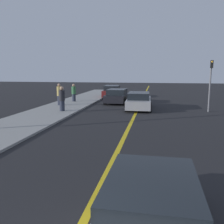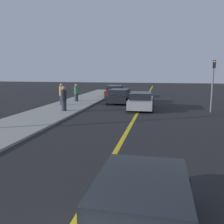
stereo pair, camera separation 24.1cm
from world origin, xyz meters
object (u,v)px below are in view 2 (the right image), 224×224
at_px(car_parked_left_lot, 115,92).
at_px(pedestrian_mid_group, 62,94).
at_px(car_near_right_lane, 142,210).
at_px(traffic_light, 213,80).
at_px(car_ahead_center, 141,101).
at_px(car_far_distant, 120,96).
at_px(pedestrian_near_curb, 64,99).
at_px(pedestrian_far_standing, 76,93).

distance_m(car_parked_left_lot, pedestrian_mid_group, 8.48).
bearing_deg(car_near_right_lane, traffic_light, 76.42).
bearing_deg(pedestrian_mid_group, car_near_right_lane, -63.16).
bearing_deg(car_parked_left_lot, car_ahead_center, -68.95).
relative_size(car_near_right_lane, car_parked_left_lot, 0.89).
distance_m(car_far_distant, car_parked_left_lot, 5.09).
bearing_deg(car_near_right_lane, car_parked_left_lot, 102.45).
height_order(pedestrian_near_curb, pedestrian_far_standing, pedestrian_near_curb).
bearing_deg(car_far_distant, car_ahead_center, -53.41).
distance_m(car_parked_left_lot, traffic_light, 12.45).
xyz_separation_m(car_ahead_center, pedestrian_mid_group, (-6.76, 0.37, 0.37)).
relative_size(pedestrian_near_curb, pedestrian_mid_group, 0.97).
xyz_separation_m(car_near_right_lane, traffic_light, (3.89, 15.00, 1.69)).
relative_size(car_ahead_center, pedestrian_far_standing, 2.72).
distance_m(car_parked_left_lot, pedestrian_far_standing, 5.84).
relative_size(car_near_right_lane, pedestrian_mid_group, 2.15).
distance_m(car_ahead_center, pedestrian_mid_group, 6.78).
relative_size(car_near_right_lane, pedestrian_near_curb, 2.21).
distance_m(car_far_distant, pedestrian_far_standing, 4.19).
relative_size(pedestrian_near_curb, pedestrian_far_standing, 1.08).
bearing_deg(pedestrian_near_curb, car_far_distant, 61.54).
xyz_separation_m(car_far_distant, pedestrian_mid_group, (-4.53, -2.93, 0.38)).
bearing_deg(car_near_right_lane, pedestrian_near_curb, 118.15).
relative_size(car_far_distant, pedestrian_far_standing, 2.39).
relative_size(car_ahead_center, car_parked_left_lot, 1.01).
bearing_deg(car_far_distant, pedestrian_near_curb, -116.03).
distance_m(car_far_distant, pedestrian_near_curb, 6.65).
height_order(car_parked_left_lot, traffic_light, traffic_light).
distance_m(pedestrian_near_curb, traffic_light, 10.83).
bearing_deg(car_near_right_lane, car_far_distant, 101.51).
height_order(car_ahead_center, car_far_distant, car_ahead_center).
distance_m(car_far_distant, pedestrian_mid_group, 5.41).
distance_m(car_ahead_center, car_far_distant, 3.98).
distance_m(car_ahead_center, pedestrian_far_standing, 7.13).
xyz_separation_m(car_ahead_center, pedestrian_near_curb, (-5.40, -2.54, 0.34)).
distance_m(car_parked_left_lot, pedestrian_near_curb, 10.91).
bearing_deg(car_parked_left_lot, pedestrian_far_standing, -121.63).
xyz_separation_m(pedestrian_near_curb, traffic_light, (10.56, 2.02, 1.33)).
bearing_deg(car_far_distant, car_parked_left_lot, 107.48).
bearing_deg(pedestrian_far_standing, car_far_distant, 2.44).
bearing_deg(car_parked_left_lot, pedestrian_near_curb, -102.10).
bearing_deg(car_parked_left_lot, traffic_light, -47.42).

